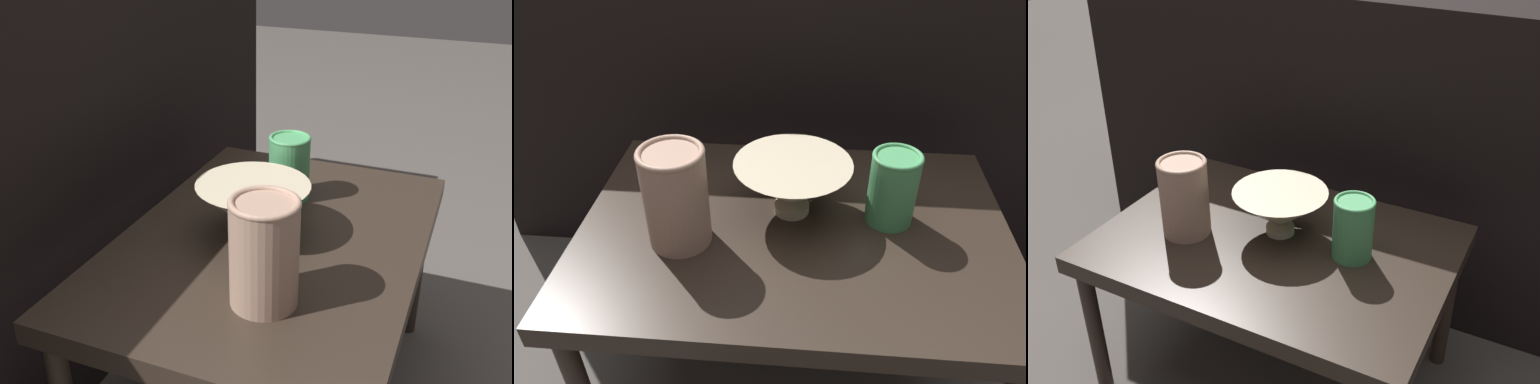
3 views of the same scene
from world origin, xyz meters
TOP-DOWN VIEW (x-y plane):
  - ground_plane at (0.00, 0.00)m, footprint 8.00×8.00m
  - table at (0.00, 0.00)m, footprint 0.76×0.54m
  - couch_backdrop at (0.00, 0.62)m, footprint 1.65×0.50m
  - bowl at (-0.01, 0.04)m, footprint 0.21×0.21m
  - vase_textured_left at (-0.19, -0.06)m, footprint 0.11×0.11m
  - vase_colorful_right at (0.17, 0.03)m, footprint 0.09×0.09m

SIDE VIEW (x-z plane):
  - ground_plane at x=0.00m, z-range 0.00..0.00m
  - table at x=0.00m, z-range 0.16..0.56m
  - couch_backdrop at x=0.00m, z-range 0.00..0.85m
  - bowl at x=-0.01m, z-range 0.41..0.51m
  - vase_colorful_right at x=0.17m, z-range 0.40..0.54m
  - vase_textured_left at x=-0.19m, z-range 0.40..0.58m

